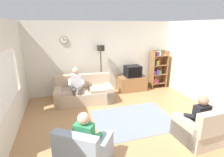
% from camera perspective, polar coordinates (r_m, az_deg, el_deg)
% --- Properties ---
extents(ground_plane, '(12.00, 12.00, 0.00)m').
position_cam_1_polar(ground_plane, '(4.89, 5.34, -14.34)').
color(ground_plane, '#B27F51').
extents(back_wall_assembly, '(6.20, 0.17, 2.70)m').
position_cam_1_polar(back_wall_assembly, '(6.81, -2.97, 7.00)').
color(back_wall_assembly, silver).
rests_on(back_wall_assembly, ground_plane).
extents(left_wall_assembly, '(0.12, 5.80, 2.70)m').
position_cam_1_polar(left_wall_assembly, '(4.23, -32.96, -2.35)').
color(left_wall_assembly, silver).
rests_on(left_wall_assembly, ground_plane).
extents(right_wall, '(0.12, 5.80, 2.70)m').
position_cam_1_polar(right_wall, '(6.04, 31.73, 3.12)').
color(right_wall, silver).
rests_on(right_wall, ground_plane).
extents(couch, '(1.97, 1.05, 0.90)m').
position_cam_1_polar(couch, '(6.07, -9.25, -4.71)').
color(couch, tan).
rests_on(couch, ground_plane).
extents(tv_stand, '(1.10, 0.56, 0.59)m').
position_cam_1_polar(tv_stand, '(7.04, 6.59, -1.61)').
color(tv_stand, olive).
rests_on(tv_stand, ground_plane).
extents(tv, '(0.60, 0.49, 0.44)m').
position_cam_1_polar(tv, '(6.87, 6.81, 2.40)').
color(tv, black).
rests_on(tv, tv_stand).
extents(bookshelf, '(0.68, 0.36, 1.58)m').
position_cam_1_polar(bookshelf, '(7.48, 14.65, 3.14)').
color(bookshelf, olive).
rests_on(bookshelf, ground_plane).
extents(floor_lamp, '(0.28, 0.28, 1.85)m').
position_cam_1_polar(floor_lamp, '(6.45, -3.68, 7.32)').
color(floor_lamp, black).
rests_on(floor_lamp, ground_plane).
extents(armchair_near_window, '(1.16, 1.18, 0.90)m').
position_cam_1_polar(armchair_near_window, '(3.52, -8.72, -23.06)').
color(armchair_near_window, '#9EADBC').
rests_on(armchair_near_window, ground_plane).
extents(armchair_near_bookshelf, '(0.83, 0.91, 0.90)m').
position_cam_1_polar(armchair_near_bookshelf, '(4.51, 26.54, -14.91)').
color(armchair_near_bookshelf, '#BCAD99').
rests_on(armchair_near_bookshelf, ground_plane).
extents(area_rug, '(2.20, 1.70, 0.01)m').
position_cam_1_polar(area_rug, '(5.07, 7.22, -13.15)').
color(area_rug, slate).
rests_on(area_rug, ground_plane).
extents(person_on_couch, '(0.54, 0.56, 1.24)m').
position_cam_1_polar(person_on_couch, '(5.81, -11.58, -1.79)').
color(person_on_couch, silver).
rests_on(person_on_couch, ground_plane).
extents(person_in_left_armchair, '(0.62, 0.64, 1.12)m').
position_cam_1_polar(person_in_left_armchair, '(3.39, -8.27, -18.09)').
color(person_in_left_armchair, '#338C59').
rests_on(person_in_left_armchair, ground_plane).
extents(person_in_right_armchair, '(0.52, 0.55, 1.12)m').
position_cam_1_polar(person_in_right_armchair, '(4.42, 26.27, -10.90)').
color(person_in_right_armchair, black).
rests_on(person_in_right_armchair, ground_plane).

